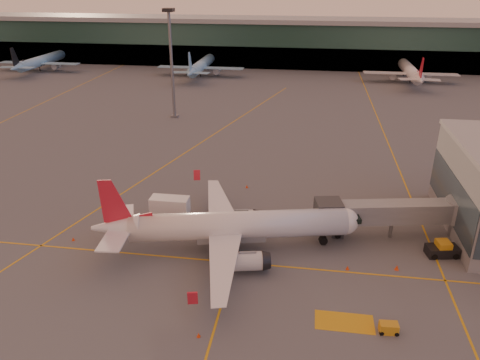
# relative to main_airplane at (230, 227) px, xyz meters

# --- Properties ---
(ground) EXTENTS (600.00, 600.00, 0.00)m
(ground) POSITION_rel_main_airplane_xyz_m (-4.02, -7.96, -3.34)
(ground) COLOR #4C4F54
(ground) RESTS_ON ground
(taxi_markings) EXTENTS (100.12, 173.00, 0.01)m
(taxi_markings) POSITION_rel_main_airplane_xyz_m (-11.34, 36.53, -3.33)
(taxi_markings) COLOR orange
(taxi_markings) RESTS_ON ground
(terminal) EXTENTS (400.00, 20.00, 17.60)m
(terminal) POSITION_rel_main_airplane_xyz_m (-4.02, 133.84, 5.42)
(terminal) COLOR #19382D
(terminal) RESTS_ON ground
(mast_west_near) EXTENTS (2.40, 2.40, 25.60)m
(mast_west_near) POSITION_rel_main_airplane_xyz_m (-24.02, 58.04, 11.52)
(mast_west_near) COLOR slate
(mast_west_near) RESTS_ON ground
(distant_aircraft_row) EXTENTS (290.00, 34.00, 13.00)m
(distant_aircraft_row) POSITION_rel_main_airplane_xyz_m (-25.02, 110.04, -3.34)
(distant_aircraft_row) COLOR #7EB2D4
(distant_aircraft_row) RESTS_ON ground
(main_airplane) EXTENTS (33.72, 30.68, 10.27)m
(main_airplane) POSITION_rel_main_airplane_xyz_m (0.00, 0.00, 0.00)
(main_airplane) COLOR silver
(main_airplane) RESTS_ON ground
(jet_bridge) EXTENTS (21.75, 7.14, 5.32)m
(jet_bridge) POSITION_rel_main_airplane_xyz_m (22.13, 6.62, 0.22)
(jet_bridge) COLOR slate
(jet_bridge) RESTS_ON ground
(catering_truck) EXTENTS (5.38, 2.46, 4.16)m
(catering_truck) POSITION_rel_main_airplane_xyz_m (-9.41, 5.26, -0.97)
(catering_truck) COLOR #AD3918
(catering_truck) RESTS_ON ground
(gpu_cart) EXTENTS (1.95, 1.25, 1.10)m
(gpu_cart) POSITION_rel_main_airplane_xyz_m (18.21, -12.83, -2.80)
(gpu_cart) COLOR #C18718
(gpu_cart) RESTS_ON ground
(pushback_tug) EXTENTS (4.22, 2.79, 2.01)m
(pushback_tug) POSITION_rel_main_airplane_xyz_m (26.83, 2.59, -2.52)
(pushback_tug) COLOR black
(pushback_tug) RESTS_ON ground
(cone_nose) EXTENTS (0.50, 0.50, 0.63)m
(cone_nose) POSITION_rel_main_airplane_xyz_m (20.70, -1.55, -3.03)
(cone_nose) COLOR red
(cone_nose) RESTS_ON ground
(cone_tail) EXTENTS (0.39, 0.39, 0.49)m
(cone_tail) POSITION_rel_main_airplane_xyz_m (-21.15, -1.07, -3.10)
(cone_tail) COLOR red
(cone_tail) RESTS_ON ground
(cone_wing_right) EXTENTS (0.38, 0.38, 0.48)m
(cone_wing_right) POSITION_rel_main_airplane_xyz_m (-0.34, -16.28, -3.10)
(cone_wing_right) COLOR red
(cone_wing_right) RESTS_ON ground
(cone_wing_left) EXTENTS (0.43, 0.43, 0.54)m
(cone_wing_left) POSITION_rel_main_airplane_xyz_m (-0.45, 19.11, -3.08)
(cone_wing_left) COLOR red
(cone_wing_left) RESTS_ON ground
(cone_fwd) EXTENTS (0.41, 0.41, 0.53)m
(cone_fwd) POSITION_rel_main_airplane_xyz_m (14.82, -2.39, -3.08)
(cone_fwd) COLOR red
(cone_fwd) RESTS_ON ground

